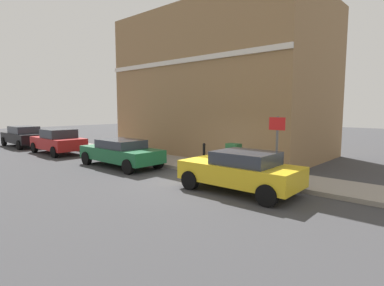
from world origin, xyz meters
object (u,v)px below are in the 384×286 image
object	(u,v)px
car_green	(121,152)
utility_cabinet	(233,159)
car_black	(23,136)
car_yellow	(241,170)
bollard_near_cabinet	(204,154)
car_red	(58,141)
street_sign	(277,139)

from	to	relation	value
car_green	utility_cabinet	xyz separation A→B (m)	(2.02, -4.96, -0.01)
car_black	car_yellow	bearing A→B (deg)	-178.27
car_yellow	car_black	bearing A→B (deg)	-0.88
car_yellow	car_black	xyz separation A→B (m)	(-0.17, 18.17, 0.05)
bollard_near_cabinet	car_yellow	bearing A→B (deg)	-122.76
car_red	car_green	bearing A→B (deg)	-178.23
car_red	car_yellow	bearing A→B (deg)	-178.53
car_black	bollard_near_cabinet	bearing A→B (deg)	-170.00
car_yellow	car_green	world-z (taller)	car_yellow
car_green	utility_cabinet	distance (m)	5.35
car_yellow	car_black	distance (m)	18.17
utility_cabinet	street_sign	world-z (taller)	street_sign
car_yellow	car_green	distance (m)	6.62
car_black	utility_cabinet	xyz separation A→B (m)	(2.20, -16.51, -0.09)
street_sign	car_yellow	bearing A→B (deg)	160.87
car_yellow	car_red	xyz separation A→B (m)	(-0.04, 12.97, 0.04)
car_yellow	car_black	world-z (taller)	car_black
car_black	utility_cabinet	distance (m)	16.65
car_green	bollard_near_cabinet	bearing A→B (deg)	-147.57
car_yellow	car_green	size ratio (longest dim) A/B	0.89
bollard_near_cabinet	car_red	bearing A→B (deg)	102.67
car_red	street_sign	size ratio (longest dim) A/B	1.78
car_yellow	car_red	bearing A→B (deg)	-1.23
car_yellow	utility_cabinet	size ratio (longest dim) A/B	3.44
car_yellow	car_red	distance (m)	12.97
car_black	street_sign	bearing A→B (deg)	-173.79
car_red	utility_cabinet	world-z (taller)	car_red
bollard_near_cabinet	car_black	bearing A→B (deg)	98.79
car_green	street_sign	xyz separation A→B (m)	(1.46, -7.13, 0.97)
car_green	bollard_near_cabinet	xyz separation A→B (m)	(2.12, -3.31, 0.01)
car_yellow	utility_cabinet	xyz separation A→B (m)	(2.03, 1.66, -0.04)
car_yellow	bollard_near_cabinet	size ratio (longest dim) A/B	3.81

